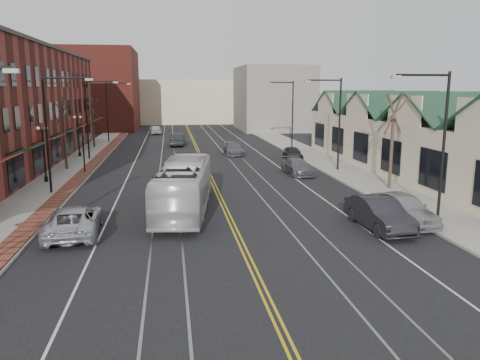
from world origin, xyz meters
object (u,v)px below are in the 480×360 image
object	(u,v)px
parked_car_b	(379,214)
parked_car_c	(297,167)
parked_car_d	(293,153)
transit_bus	(184,187)
parked_suv	(74,221)
parked_car_a	(403,208)

from	to	relation	value
parked_car_b	parked_car_c	world-z (taller)	parked_car_b
parked_car_b	parked_car_d	size ratio (longest dim) A/B	1.28
parked_car_b	parked_car_d	distance (m)	24.43
transit_bus	parked_car_d	world-z (taller)	transit_bus
parked_car_b	parked_suv	bearing A→B (deg)	172.65
parked_suv	parked_car_d	xyz separation A→B (m)	(17.40, 23.08, -0.08)
parked_suv	parked_car_d	bearing A→B (deg)	-130.95
parked_suv	parked_car_c	bearing A→B (deg)	-140.57
parked_car_c	parked_car_d	world-z (taller)	parked_car_c
parked_suv	transit_bus	bearing A→B (deg)	-150.16
parked_car_a	parked_suv	bearing A→B (deg)	173.77
parked_car_c	parked_car_b	bearing A→B (deg)	-93.54
parked_car_d	transit_bus	bearing A→B (deg)	-119.10
transit_bus	parked_car_b	size ratio (longest dim) A/B	2.15
parked_suv	parked_car_c	distance (m)	21.46
parked_car_a	parked_car_c	distance (m)	15.30
parked_suv	parked_car_b	world-z (taller)	parked_car_b
parked_car_d	parked_suv	bearing A→B (deg)	-124.77
transit_bus	parked_suv	distance (m)	6.83
parked_suv	parked_car_b	size ratio (longest dim) A/B	1.07
parked_suv	parked_car_b	xyz separation A→B (m)	(15.60, -1.29, 0.08)
parked_car_b	transit_bus	bearing A→B (deg)	150.42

